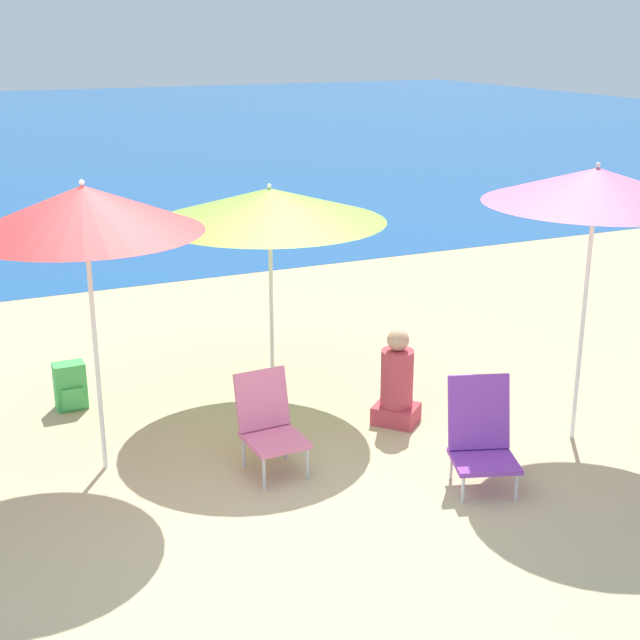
{
  "coord_description": "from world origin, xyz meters",
  "views": [
    {
      "loc": [
        -1.78,
        -5.47,
        3.27
      ],
      "look_at": [
        1.04,
        0.79,
        1.0
      ],
      "focal_mm": 50.0,
      "sensor_mm": 36.0,
      "label": 1
    }
  ],
  "objects_px": {
    "beach_umbrella_pink": "(596,186)",
    "beach_chair_pink": "(269,421)",
    "beach_chair_purple": "(481,434)",
    "beach_umbrella_lime": "(270,205)",
    "backpack_green": "(70,386)",
    "person_seated_near": "(397,384)",
    "beach_umbrella_red": "(84,209)"
  },
  "relations": [
    {
      "from": "beach_umbrella_pink",
      "to": "beach_chair_pink",
      "type": "distance_m",
      "value": 3.08
    },
    {
      "from": "beach_chair_purple",
      "to": "beach_umbrella_lime",
      "type": "bearing_deg",
      "value": 130.23
    },
    {
      "from": "beach_chair_pink",
      "to": "beach_chair_purple",
      "type": "relative_size",
      "value": 0.94
    },
    {
      "from": "beach_chair_pink",
      "to": "backpack_green",
      "type": "distance_m",
      "value": 2.17
    },
    {
      "from": "beach_umbrella_pink",
      "to": "backpack_green",
      "type": "bearing_deg",
      "value": 147.74
    },
    {
      "from": "beach_umbrella_lime",
      "to": "person_seated_near",
      "type": "bearing_deg",
      "value": -50.71
    },
    {
      "from": "beach_umbrella_red",
      "to": "beach_chair_purple",
      "type": "bearing_deg",
      "value": -28.78
    },
    {
      "from": "beach_umbrella_red",
      "to": "backpack_green",
      "type": "relative_size",
      "value": 5.28
    },
    {
      "from": "beach_chair_pink",
      "to": "beach_umbrella_pink",
      "type": "bearing_deg",
      "value": -15.06
    },
    {
      "from": "beach_chair_purple",
      "to": "backpack_green",
      "type": "relative_size",
      "value": 1.9
    },
    {
      "from": "beach_umbrella_pink",
      "to": "beach_umbrella_red",
      "type": "height_order",
      "value": "beach_umbrella_pink"
    },
    {
      "from": "beach_chair_pink",
      "to": "backpack_green",
      "type": "relative_size",
      "value": 1.78
    },
    {
      "from": "beach_umbrella_red",
      "to": "beach_umbrella_lime",
      "type": "bearing_deg",
      "value": 23.72
    },
    {
      "from": "beach_umbrella_lime",
      "to": "backpack_green",
      "type": "bearing_deg",
      "value": 163.01
    },
    {
      "from": "beach_chair_purple",
      "to": "backpack_green",
      "type": "height_order",
      "value": "beach_chair_purple"
    },
    {
      "from": "beach_umbrella_pink",
      "to": "beach_chair_purple",
      "type": "distance_m",
      "value": 2.09
    },
    {
      "from": "beach_umbrella_lime",
      "to": "backpack_green",
      "type": "relative_size",
      "value": 4.79
    },
    {
      "from": "beach_umbrella_red",
      "to": "person_seated_near",
      "type": "xyz_separation_m",
      "value": [
        2.47,
        -0.2,
        -1.68
      ]
    },
    {
      "from": "beach_umbrella_pink",
      "to": "backpack_green",
      "type": "height_order",
      "value": "beach_umbrella_pink"
    },
    {
      "from": "beach_umbrella_lime",
      "to": "beach_chair_purple",
      "type": "bearing_deg",
      "value": -68.75
    },
    {
      "from": "beach_chair_purple",
      "to": "person_seated_near",
      "type": "xyz_separation_m",
      "value": [
        -0.05,
        1.18,
        -0.04
      ]
    },
    {
      "from": "beach_umbrella_lime",
      "to": "person_seated_near",
      "type": "height_order",
      "value": "beach_umbrella_lime"
    },
    {
      "from": "person_seated_near",
      "to": "backpack_green",
      "type": "bearing_deg",
      "value": 107.91
    },
    {
      "from": "beach_umbrella_red",
      "to": "person_seated_near",
      "type": "distance_m",
      "value": 2.99
    },
    {
      "from": "beach_chair_purple",
      "to": "backpack_green",
      "type": "bearing_deg",
      "value": 152.92
    },
    {
      "from": "beach_umbrella_red",
      "to": "beach_umbrella_pink",
      "type": "bearing_deg",
      "value": -16.21
    },
    {
      "from": "beach_umbrella_lime",
      "to": "beach_chair_purple",
      "type": "relative_size",
      "value": 2.52
    },
    {
      "from": "beach_chair_pink",
      "to": "beach_chair_purple",
      "type": "xyz_separation_m",
      "value": [
        1.35,
        -0.86,
        -0.0
      ]
    },
    {
      "from": "beach_umbrella_red",
      "to": "beach_chair_purple",
      "type": "relative_size",
      "value": 2.78
    },
    {
      "from": "beach_umbrella_lime",
      "to": "beach_chair_pink",
      "type": "xyz_separation_m",
      "value": [
        -0.53,
        -1.27,
        -1.41
      ]
    },
    {
      "from": "beach_umbrella_lime",
      "to": "backpack_green",
      "type": "height_order",
      "value": "beach_umbrella_lime"
    },
    {
      "from": "beach_umbrella_lime",
      "to": "backpack_green",
      "type": "distance_m",
      "value": 2.41
    }
  ]
}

